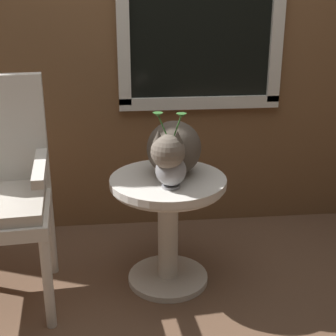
{
  "coord_description": "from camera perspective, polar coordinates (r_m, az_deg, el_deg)",
  "views": [
    {
      "loc": [
        -0.16,
        -2.02,
        1.4
      ],
      "look_at": [
        0.06,
        0.11,
        0.6
      ],
      "focal_mm": 52.7,
      "sensor_mm": 36.0,
      "label": 1
    }
  ],
  "objects": [
    {
      "name": "pewter_vase_with_ivy",
      "position": [
        2.15,
        0.33,
        0.2
      ],
      "size": [
        0.14,
        0.14,
        0.34
      ],
      "color": "#99999E",
      "rests_on": "wicker_side_table"
    },
    {
      "name": "ground_plane",
      "position": [
        2.46,
        -1.18,
        -14.28
      ],
      "size": [
        6.0,
        6.0,
        0.0
      ],
      "primitive_type": "plane",
      "color": "brown"
    },
    {
      "name": "cat",
      "position": [
        2.29,
        0.62,
        2.26
      ],
      "size": [
        0.32,
        0.59,
        0.27
      ],
      "color": "brown",
      "rests_on": "wicker_side_table"
    },
    {
      "name": "back_wall",
      "position": [
        2.81,
        -2.56,
        18.36
      ],
      "size": [
        4.0,
        0.07,
        2.6
      ],
      "color": "brown",
      "rests_on": "ground_plane"
    },
    {
      "name": "wicker_side_table",
      "position": [
        2.36,
        0.0,
        -4.88
      ],
      "size": [
        0.55,
        0.55,
        0.55
      ],
      "color": "silver",
      "rests_on": "ground_plane"
    }
  ]
}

